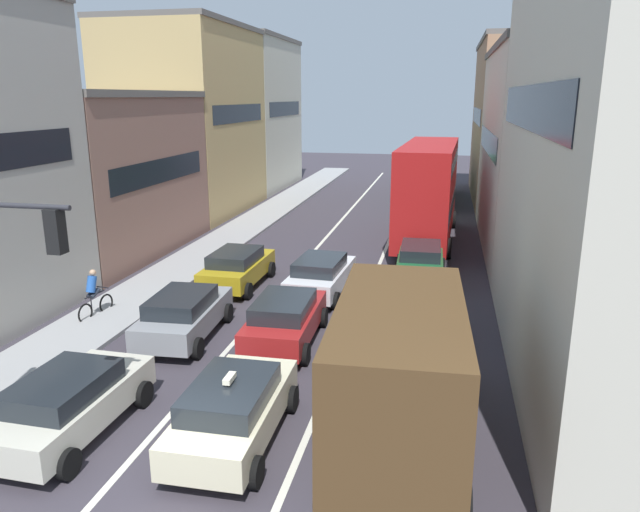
% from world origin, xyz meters
% --- Properties ---
extents(ground_plane, '(140.00, 140.00, 0.00)m').
position_xyz_m(ground_plane, '(0.00, 0.00, 0.00)').
color(ground_plane, '#39343D').
extents(sidewalk_left, '(2.60, 64.00, 0.14)m').
position_xyz_m(sidewalk_left, '(-6.70, 20.00, 0.07)').
color(sidewalk_left, '#9C9C9C').
rests_on(sidewalk_left, ground).
extents(lane_stripe_left, '(0.16, 60.00, 0.01)m').
position_xyz_m(lane_stripe_left, '(-1.70, 20.00, 0.01)').
color(lane_stripe_left, silver).
rests_on(lane_stripe_left, ground).
extents(lane_stripe_right, '(0.16, 60.00, 0.01)m').
position_xyz_m(lane_stripe_right, '(1.70, 20.00, 0.01)').
color(lane_stripe_right, silver).
rests_on(lane_stripe_right, ground).
extents(building_row_left, '(7.20, 43.90, 11.90)m').
position_xyz_m(building_row_left, '(-12.00, 23.00, 5.40)').
color(building_row_left, '#B2ADA3').
rests_on(building_row_left, ground).
extents(building_row_right, '(7.20, 43.90, 13.17)m').
position_xyz_m(building_row_right, '(9.90, 21.15, 5.77)').
color(building_row_right, '#9E7556').
rests_on(building_row_right, ground).
extents(removalist_box_truck, '(2.96, 7.79, 3.58)m').
position_xyz_m(removalist_box_truck, '(3.70, 2.58, 1.97)').
color(removalist_box_truck, '#B7B29E').
rests_on(removalist_box_truck, ground).
extents(taxi_centre_lane_front, '(2.10, 4.32, 1.66)m').
position_xyz_m(taxi_centre_lane_front, '(0.19, 2.07, 0.80)').
color(taxi_centre_lane_front, beige).
rests_on(taxi_centre_lane_front, ground).
extents(sedan_left_lane_front, '(2.14, 4.34, 1.49)m').
position_xyz_m(sedan_left_lane_front, '(-3.48, 1.59, 0.80)').
color(sedan_left_lane_front, beige).
rests_on(sedan_left_lane_front, ground).
extents(sedan_centre_lane_second, '(2.15, 4.34, 1.49)m').
position_xyz_m(sedan_centre_lane_second, '(-0.15, 7.54, 0.80)').
color(sedan_centre_lane_second, '#A51E1E').
rests_on(sedan_centre_lane_second, ground).
extents(wagon_left_lane_second, '(2.26, 4.40, 1.49)m').
position_xyz_m(wagon_left_lane_second, '(-3.33, 7.25, 0.80)').
color(wagon_left_lane_second, gray).
rests_on(wagon_left_lane_second, ground).
extents(hatchback_centre_lane_third, '(2.24, 4.39, 1.49)m').
position_xyz_m(hatchback_centre_lane_third, '(-0.02, 12.23, 0.80)').
color(hatchback_centre_lane_third, silver).
rests_on(hatchback_centre_lane_third, ground).
extents(sedan_left_lane_third, '(2.10, 4.32, 1.49)m').
position_xyz_m(sedan_left_lane_third, '(-3.49, 12.58, 0.80)').
color(sedan_left_lane_third, '#B29319').
rests_on(sedan_left_lane_third, ground).
extents(sedan_right_lane_behind_truck, '(2.09, 4.32, 1.49)m').
position_xyz_m(sedan_right_lane_behind_truck, '(3.54, 9.53, 0.80)').
color(sedan_right_lane_behind_truck, black).
rests_on(sedan_right_lane_behind_truck, ground).
extents(wagon_right_lane_far, '(2.14, 4.34, 1.49)m').
position_xyz_m(wagon_right_lane_far, '(3.59, 15.12, 0.80)').
color(wagon_right_lane_far, '#19592D').
rests_on(wagon_right_lane_far, ground).
extents(bus_mid_queue_primary, '(3.10, 10.59, 5.06)m').
position_xyz_m(bus_mid_queue_primary, '(3.58, 21.78, 2.83)').
color(bus_mid_queue_primary, '#B21919').
rests_on(bus_mid_queue_primary, ground).
extents(bus_far_queue_secondary, '(2.89, 10.53, 2.90)m').
position_xyz_m(bus_far_queue_secondary, '(3.57, 35.19, 1.76)').
color(bus_far_queue_secondary, '#1E6033').
rests_on(bus_far_queue_secondary, ground).
extents(cyclist_on_sidewalk, '(0.50, 1.72, 1.72)m').
position_xyz_m(cyclist_on_sidewalk, '(-7.05, 8.21, 0.85)').
color(cyclist_on_sidewalk, black).
rests_on(cyclist_on_sidewalk, ground).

